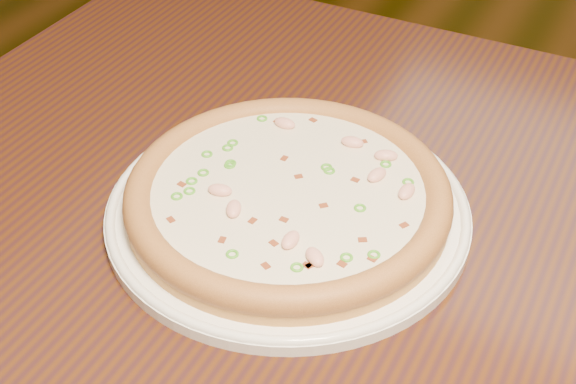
% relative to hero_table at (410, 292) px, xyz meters
% --- Properties ---
extents(ground, '(9.00, 9.00, 0.00)m').
position_rel_hero_table_xyz_m(ground, '(-0.22, 0.38, -0.65)').
color(ground, black).
extents(hero_table, '(1.20, 0.80, 0.75)m').
position_rel_hero_table_xyz_m(hero_table, '(0.00, 0.00, 0.00)').
color(hero_table, black).
rests_on(hero_table, ground).
extents(plate, '(0.36, 0.36, 0.02)m').
position_rel_hero_table_xyz_m(plate, '(-0.12, -0.05, 0.11)').
color(plate, white).
rests_on(plate, hero_table).
extents(pizza, '(0.32, 0.32, 0.03)m').
position_rel_hero_table_xyz_m(pizza, '(-0.12, -0.05, 0.13)').
color(pizza, tan).
rests_on(pizza, plate).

